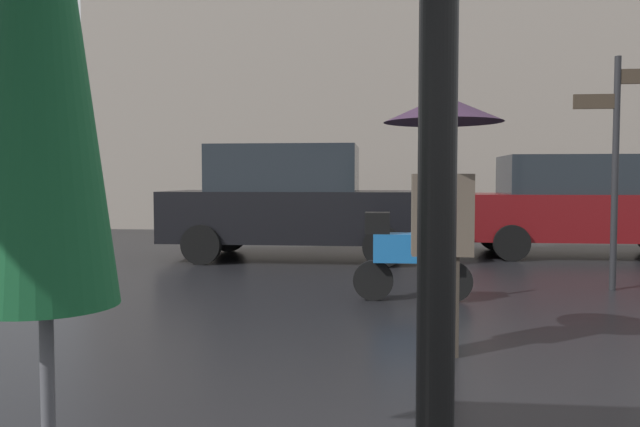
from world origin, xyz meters
The scene contains 6 objects.
folded_patio_umbrella_near centered at (-1.03, -0.86, 1.72)m, with size 0.50×0.50×2.60m.
pedestrian_with_umbrella centered at (0.29, 2.63, 1.55)m, with size 0.92×0.92×2.04m.
parked_scooter centered at (0.12, 4.84, 0.55)m, with size 1.35×0.32×1.23m.
parked_car_left centered at (3.41, 9.42, 0.92)m, with size 4.57×1.87×1.81m.
parked_car_right centered at (-1.71, 8.54, 0.99)m, with size 4.51×2.04×1.96m.
street_signpost centered at (2.69, 5.81, 1.76)m, with size 1.08×0.08×2.90m.
Camera 1 is at (-0.17, -2.39, 1.39)m, focal length 35.64 mm.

